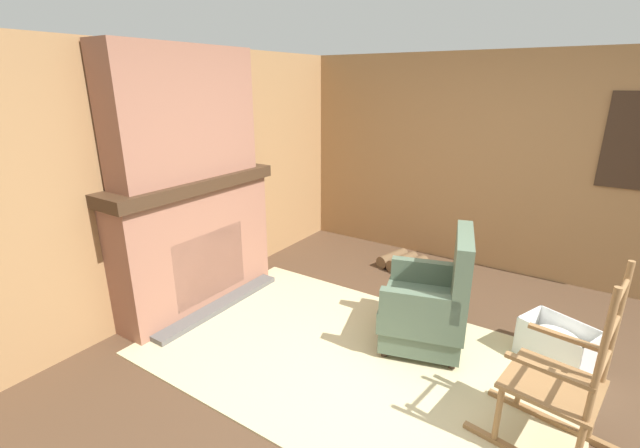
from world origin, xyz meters
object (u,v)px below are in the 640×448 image
at_px(rocking_chair, 560,390).
at_px(oil_lamp_vase, 127,177).
at_px(laundry_basket, 557,343).
at_px(decorative_plate_on_mantel, 186,162).
at_px(armchair, 430,306).
at_px(firewood_stack, 402,262).
at_px(storage_case, 213,165).

distance_m(rocking_chair, oil_lamp_vase, 3.36).
height_order(rocking_chair, oil_lamp_vase, oil_lamp_vase).
distance_m(laundry_basket, decorative_plate_on_mantel, 3.47).
xyz_separation_m(armchair, firewood_stack, (-0.79, 1.34, -0.29)).
distance_m(armchair, firewood_stack, 1.58).
xyz_separation_m(armchair, rocking_chair, (0.99, -0.62, 0.05)).
bearing_deg(storage_case, decorative_plate_on_mantel, -93.81).
height_order(firewood_stack, storage_case, storage_case).
bearing_deg(armchair, decorative_plate_on_mantel, -2.67).
bearing_deg(storage_case, laundry_basket, 9.93).
bearing_deg(laundry_basket, firewood_stack, 149.34).
relative_size(laundry_basket, decorative_plate_on_mantel, 2.19).
bearing_deg(oil_lamp_vase, firewood_stack, 60.56).
height_order(rocking_chair, laundry_basket, rocking_chair).
relative_size(rocking_chair, oil_lamp_vase, 3.83).
bearing_deg(laundry_basket, oil_lamp_vase, -154.93).
xyz_separation_m(firewood_stack, storage_case, (-1.39, -1.56, 1.26)).
height_order(armchair, firewood_stack, armchair).
bearing_deg(oil_lamp_vase, storage_case, 89.99).
bearing_deg(decorative_plate_on_mantel, rocking_chair, -1.79).
xyz_separation_m(oil_lamp_vase, decorative_plate_on_mantel, (-0.02, 0.61, 0.02)).
xyz_separation_m(laundry_basket, decorative_plate_on_mantel, (-3.13, -0.85, 1.24)).
bearing_deg(rocking_chair, storage_case, 1.36).
height_order(laundry_basket, oil_lamp_vase, oil_lamp_vase).
relative_size(storage_case, decorative_plate_on_mantel, 0.89).
xyz_separation_m(rocking_chair, laundry_basket, (-0.07, 0.95, -0.25)).
bearing_deg(decorative_plate_on_mantel, oil_lamp_vase, -88.11).
xyz_separation_m(storage_case, decorative_plate_on_mantel, (-0.02, -0.30, 0.07)).
bearing_deg(decorative_plate_on_mantel, firewood_stack, 52.80).
xyz_separation_m(armchair, storage_case, (-2.18, -0.22, 0.97)).
height_order(laundry_basket, storage_case, storage_case).
distance_m(armchair, decorative_plate_on_mantel, 2.49).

